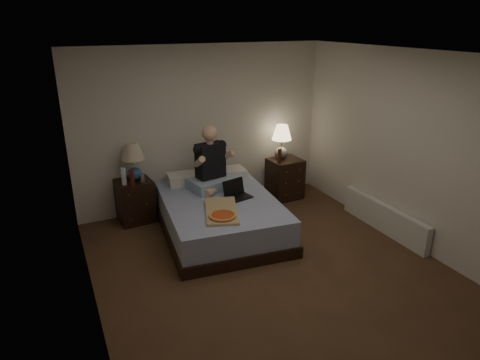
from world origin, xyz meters
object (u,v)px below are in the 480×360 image
nightstand_right (285,178)px  laptop (239,190)px  pizza_box (222,216)px  soda_can (142,178)px  lamp_right (282,142)px  person (212,158)px  radiator (384,218)px  beer_bottle_right (280,155)px  nightstand_left (135,201)px  bed (220,216)px  lamp_left (133,162)px  beer_bottle_left (132,178)px  water_bottle (124,176)px

nightstand_right → laptop: (-1.21, -0.78, 0.28)m
laptop → pizza_box: 0.71m
nightstand_right → soda_can: 2.38m
lamp_right → person: person is taller
radiator → laptop: bearing=154.6°
lamp_right → soda_can: (-2.32, -0.05, -0.26)m
beer_bottle_right → nightstand_right: bearing=27.7°
beer_bottle_right → laptop: size_ratio=0.68×
radiator → beer_bottle_right: bearing=117.1°
beer_bottle_right → radiator: (0.81, -1.58, -0.58)m
person → nightstand_left: bearing=146.4°
lamp_right → laptop: size_ratio=1.65×
beer_bottle_right → pizza_box: (-1.51, -1.22, -0.24)m
soda_can → nightstand_right: bearing=-1.2°
nightstand_right → soda_can: (-2.35, 0.05, 0.35)m
bed → lamp_left: 1.47m
lamp_right → beer_bottle_right: size_ratio=2.43×
beer_bottle_left → nightstand_right: bearing=1.1°
nightstand_left → person: bearing=-27.8°
nightstand_left → lamp_right: (2.43, -0.05, 0.63)m
lamp_right → beer_bottle_left: 2.49m
nightstand_left → soda_can: 0.40m
person → laptop: size_ratio=2.74×
bed → beer_bottle_right: 1.55m
lamp_right → soda_can: bearing=-178.8°
laptop → soda_can: bearing=130.7°
lamp_left → person: bearing=-23.8°
lamp_right → radiator: (0.68, -1.76, -0.75)m
nightstand_left → person: (1.06, -0.44, 0.64)m
lamp_right → radiator: bearing=-68.9°
bed → beer_bottle_left: (-1.04, 0.68, 0.50)m
beer_bottle_right → laptop: (-1.05, -0.70, -0.16)m
lamp_right → person: size_ratio=0.60×
soda_can → laptop: bearing=-35.8°
nightstand_right → person: size_ratio=0.72×
nightstand_right → lamp_right: 0.62m
beer_bottle_right → bed: bearing=-153.8°
soda_can → laptop: 1.41m
pizza_box → lamp_left: bearing=136.4°
pizza_box → soda_can: bearing=135.6°
nightstand_right → radiator: bearing=-71.6°
bed → water_bottle: (-1.14, 0.76, 0.51)m
lamp_left → soda_can: lamp_left is taller
soda_can → nightstand_left: bearing=137.8°
pizza_box → laptop: bearing=67.5°
nightstand_right → radiator: size_ratio=0.42×
nightstand_left → nightstand_right: size_ratio=0.96×
pizza_box → nightstand_right: bearing=56.9°
water_bottle → person: (1.20, -0.33, 0.20)m
lamp_left → water_bottle: size_ratio=2.24×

